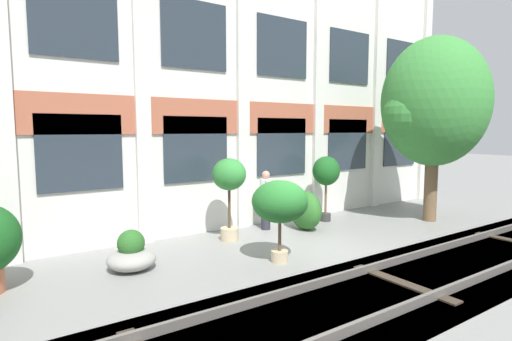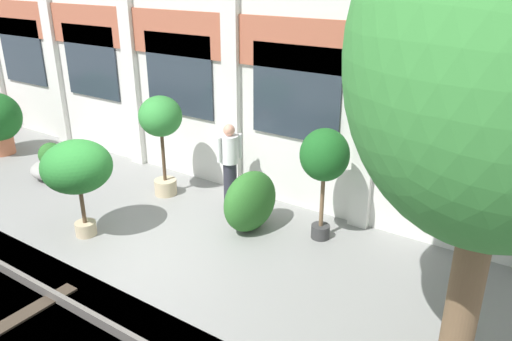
% 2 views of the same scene
% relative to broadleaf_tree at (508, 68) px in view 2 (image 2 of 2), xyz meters
% --- Properties ---
extents(ground_plane, '(80.00, 80.00, 0.00)m').
position_rel_broadleaf_tree_xyz_m(ground_plane, '(-5.11, -0.33, -3.48)').
color(ground_plane, gray).
extents(rail_tracks, '(24.88, 2.80, 0.43)m').
position_rel_broadleaf_tree_xyz_m(rail_tracks, '(-5.11, -2.66, -3.61)').
color(rail_tracks, '#5B5449').
rests_on(rail_tracks, ground).
extents(broadleaf_tree, '(3.21, 3.06, 5.47)m').
position_rel_broadleaf_tree_xyz_m(broadleaf_tree, '(0.00, 0.00, 0.00)').
color(broadleaf_tree, brown).
rests_on(broadleaf_tree, ground).
extents(potted_plant_wide_bowl, '(0.95, 0.95, 0.80)m').
position_rel_broadleaf_tree_xyz_m(potted_plant_wide_bowl, '(-8.80, 0.80, -3.18)').
color(potted_plant_wide_bowl, gray).
rests_on(potted_plant_wide_bowl, ground).
extents(potted_plant_tall_urn, '(1.17, 1.17, 1.72)m').
position_rel_broadleaf_tree_xyz_m(potted_plant_tall_urn, '(-6.09, -0.47, -2.23)').
color(potted_plant_tall_urn, tan).
rests_on(potted_plant_tall_urn, ground).
extents(potted_plant_terracotta_small, '(0.85, 0.85, 2.06)m').
position_rel_broadleaf_tree_xyz_m(potted_plant_terracotta_small, '(-6.12, 1.55, -1.97)').
color(potted_plant_terracotta_small, tan).
rests_on(potted_plant_terracotta_small, ground).
extents(potted_plant_low_pan, '(0.81, 0.81, 1.96)m').
position_rel_broadleaf_tree_xyz_m(potted_plant_low_pan, '(-2.66, 1.74, -2.01)').
color(potted_plant_low_pan, '#333333').
rests_on(potted_plant_low_pan, ground).
extents(resident_by_doorway, '(0.34, 0.49, 1.64)m').
position_rel_broadleaf_tree_xyz_m(resident_by_doorway, '(-4.74, 1.93, -2.60)').
color(resident_by_doorway, '#282833').
rests_on(resident_by_doorway, ground).
extents(topiary_hedge, '(0.78, 1.22, 1.08)m').
position_rel_broadleaf_tree_xyz_m(topiary_hedge, '(-3.84, 1.32, -2.94)').
color(topiary_hedge, '#286023').
rests_on(topiary_hedge, ground).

